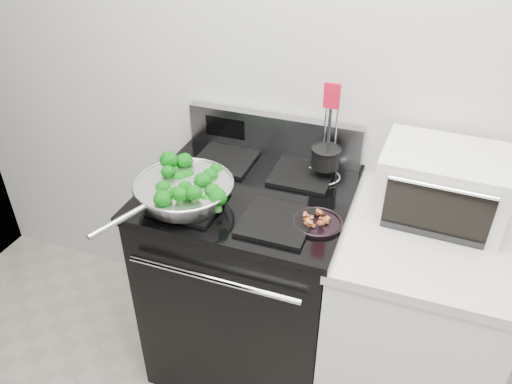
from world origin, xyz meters
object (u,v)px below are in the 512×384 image
at_px(bacon_plate, 318,220).
at_px(utensil_holder, 325,163).
at_px(gas_range, 250,277).
at_px(skillet, 184,191).
at_px(toaster_oven, 442,184).

bearing_deg(bacon_plate, utensil_holder, 99.28).
distance_m(gas_range, skillet, 0.58).
bearing_deg(toaster_oven, utensil_holder, 176.75).
xyz_separation_m(skillet, toaster_oven, (0.88, 0.31, 0.04)).
bearing_deg(toaster_oven, bacon_plate, -143.33).
relative_size(gas_range, skillet, 2.00).
xyz_separation_m(utensil_holder, toaster_oven, (0.44, -0.04, 0.02)).
relative_size(skillet, toaster_oven, 1.26).
xyz_separation_m(bacon_plate, toaster_oven, (0.39, 0.26, 0.08)).
height_order(gas_range, bacon_plate, gas_range).
height_order(utensil_holder, toaster_oven, utensil_holder).
height_order(skillet, bacon_plate, skillet).
height_order(gas_range, toaster_oven, toaster_oven).
distance_m(utensil_holder, toaster_oven, 0.44).
bearing_deg(gas_range, toaster_oven, 10.86).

